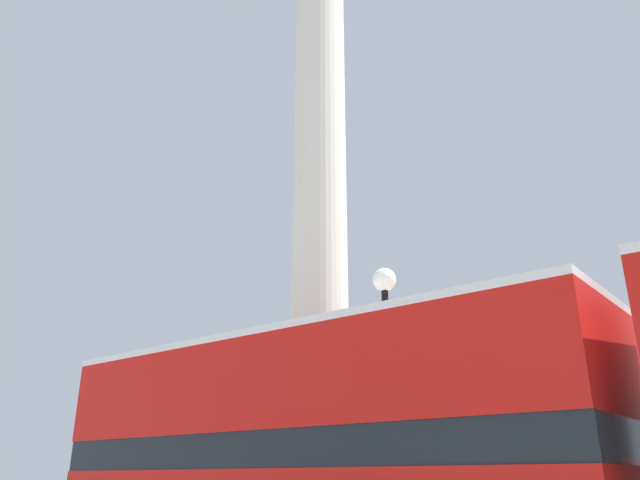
% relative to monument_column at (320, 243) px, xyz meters
% --- Properties ---
extents(monument_column, '(5.65, 5.65, 26.63)m').
position_rel_monument_column_xyz_m(monument_column, '(0.00, 0.00, 0.00)').
color(monument_column, beige).
rests_on(monument_column, ground_plane).
extents(bus_b, '(10.28, 3.66, 4.22)m').
position_rel_monument_column_xyz_m(bus_b, '(2.78, -4.68, -5.78)').
color(bus_b, '#B7140F').
rests_on(bus_b, ground_plane).
extents(street_lamp, '(0.49, 0.49, 6.00)m').
position_rel_monument_column_xyz_m(street_lamp, '(3.35, -2.71, -4.39)').
color(street_lamp, black).
rests_on(street_lamp, ground_plane).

